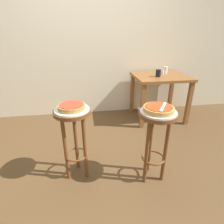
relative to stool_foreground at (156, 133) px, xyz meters
The scene contains 13 objects.
ground_plane 0.79m from the stool_foreground, 161.58° to the left, with size 6.00×6.00×0.00m, color brown.
back_wall 2.14m from the stool_foreground, 106.69° to the left, with size 6.00×0.10×3.00m, color beige.
stool_foreground is the anchor object (origin of this frame).
serving_plate_foreground 0.22m from the stool_foreground, 90.00° to the left, with size 0.33×0.33×0.01m, color silver.
pizza_foreground 0.25m from the stool_foreground, 90.00° to the left, with size 0.27×0.27×0.05m.
stool_middle 0.78m from the stool_foreground, 167.53° to the left, with size 0.35×0.35×0.75m.
serving_plate_middle 0.81m from the stool_foreground, 167.53° to the left, with size 0.32×0.32×0.01m, color white.
pizza_middle 0.82m from the stool_foreground, 167.53° to the left, with size 0.25×0.25×0.05m.
dining_table 1.49m from the stool_foreground, 66.60° to the left, with size 0.86×0.73×0.75m.
cup_near_edge 1.41m from the stool_foreground, 68.41° to the left, with size 0.08×0.08×0.11m, color black.
cup_far_edge 1.67m from the stool_foreground, 64.35° to the left, with size 0.07×0.07×0.12m, color silver.
condiment_shaker 1.58m from the stool_foreground, 65.76° to the left, with size 0.04×0.04×0.07m, color white.
pizza_server_knife 0.27m from the stool_foreground, 33.69° to the right, with size 0.22×0.02×0.01m, color silver.
Camera 1 is at (-0.08, -1.57, 1.41)m, focal length 29.00 mm.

